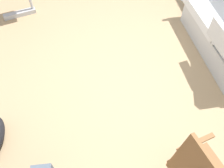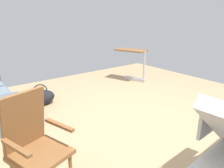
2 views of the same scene
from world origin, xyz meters
name	(u,v)px [view 1 (image 1 of 2)]	position (x,y,z in m)	size (l,w,h in m)	color
ground_plane	(118,69)	(0.00, 0.00, 0.00)	(6.44, 6.44, 0.00)	tan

